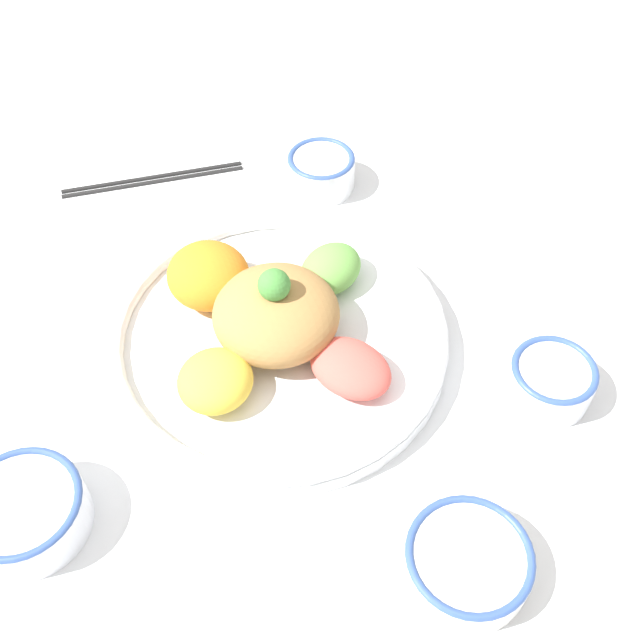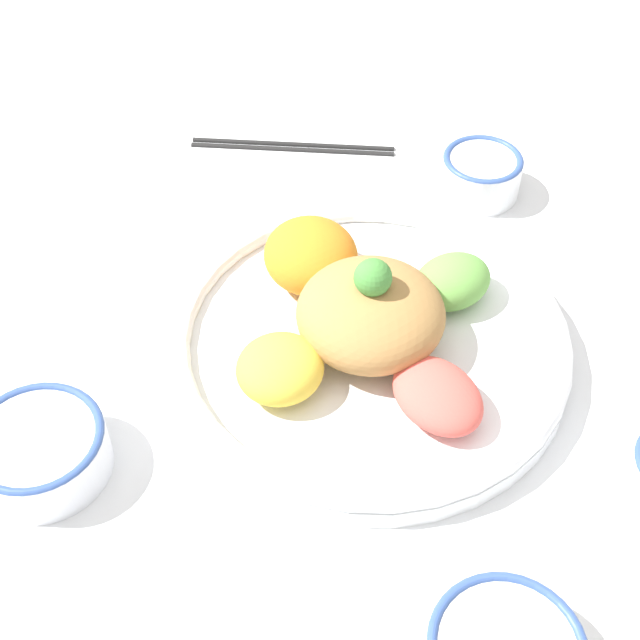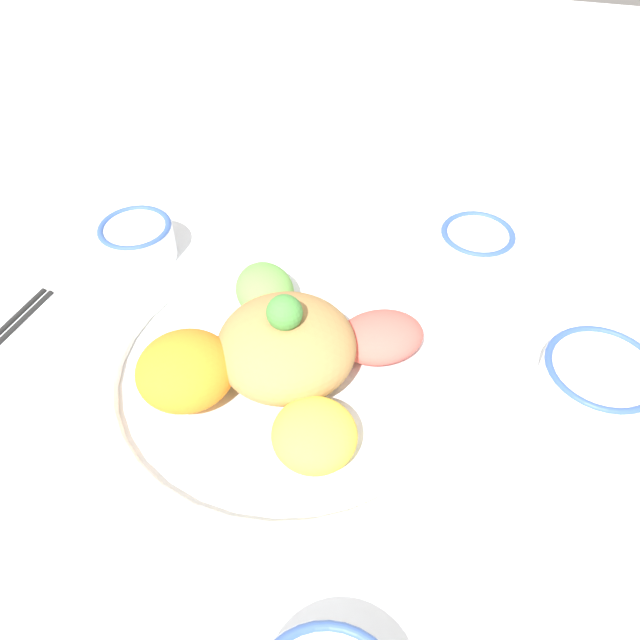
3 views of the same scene
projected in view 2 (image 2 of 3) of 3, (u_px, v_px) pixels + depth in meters
The scene contains 5 objects.
ground_plane at pixel (365, 387), 0.80m from camera, with size 2.40×2.40×0.00m, color white.
salad_platter at pixel (367, 332), 0.81m from camera, with size 0.36×0.36×0.12m.
rice_bowl_blue at pixel (481, 173), 0.97m from camera, with size 0.09×0.09×0.05m.
rice_bowl_plain at pixel (40, 449), 0.72m from camera, with size 0.11×0.11×0.05m.
chopsticks_pair_near at pixel (293, 145), 1.04m from camera, with size 0.05×0.24×0.01m.
Camera 2 is at (0.50, -0.07, 0.63)m, focal length 50.00 mm.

